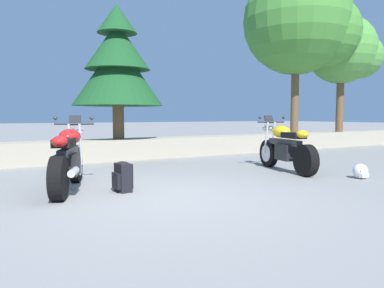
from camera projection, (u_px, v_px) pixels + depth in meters
The scene contains 9 objects.
ground_plane at pixel (169, 198), 5.24m from camera, with size 120.00×120.00×0.00m, color gray.
stone_wall at pixel (85, 151), 9.36m from camera, with size 36.00×0.80×0.55m, color #A89E89.
motorcycle_red_near_left at pixel (68, 159), 5.76m from camera, with size 1.01×1.97×1.18m.
motorcycle_yellow_centre at pixel (285, 148), 7.77m from camera, with size 0.78×2.04×1.18m.
rider_backpack at pixel (123, 176), 5.65m from camera, with size 0.27×0.31×0.47m.
rider_helmet at pixel (361, 171), 6.84m from camera, with size 0.28×0.28×0.28m.
pine_tree_mid_left at pixel (118, 63), 9.64m from camera, with size 2.37×2.37×3.53m.
leafy_tree_mid_right at pixel (303, 24), 13.08m from camera, with size 3.98×3.79×5.89m.
leafy_tree_far_right at pixel (345, 51), 14.09m from camera, with size 2.74×2.61×4.46m.
Camera 1 is at (-2.31, -4.64, 1.17)m, focal length 34.39 mm.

